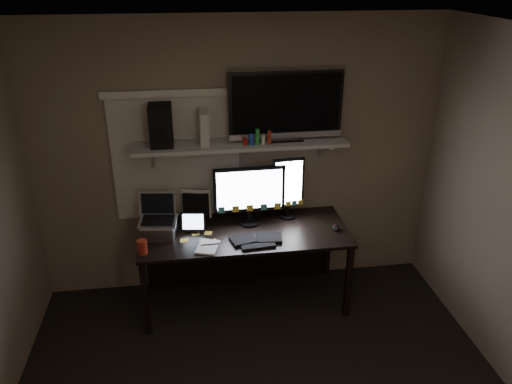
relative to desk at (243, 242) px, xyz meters
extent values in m
plane|color=silver|center=(0.00, -1.55, 1.95)|extent=(3.60, 3.60, 0.00)
plane|color=#6A594C|center=(0.00, 0.25, 0.70)|extent=(3.60, 0.00, 3.60)
cube|color=beige|center=(-0.55, 0.24, 0.75)|extent=(1.10, 0.02, 1.10)
cube|color=black|center=(0.00, -0.12, 0.16)|extent=(1.80, 0.75, 0.03)
cube|color=black|center=(0.00, 0.23, -0.20)|extent=(1.80, 0.02, 0.70)
cube|color=black|center=(-0.86, -0.46, -0.20)|extent=(0.05, 0.05, 0.70)
cube|color=black|center=(0.86, -0.46, -0.20)|extent=(0.05, 0.05, 0.70)
cube|color=black|center=(-0.86, 0.21, -0.20)|extent=(0.05, 0.05, 0.70)
cube|color=black|center=(0.86, 0.21, -0.20)|extent=(0.05, 0.05, 0.70)
cube|color=#A3A39F|center=(0.00, 0.08, 0.91)|extent=(1.80, 0.35, 0.03)
cube|color=black|center=(0.06, 0.03, 0.45)|extent=(0.63, 0.08, 0.55)
cube|color=black|center=(0.42, 0.10, 0.47)|extent=(0.29, 0.09, 0.58)
cube|color=black|center=(0.08, -0.29, 0.19)|extent=(0.45, 0.21, 0.03)
ellipsoid|color=black|center=(0.80, -0.21, 0.19)|extent=(0.07, 0.10, 0.04)
cube|color=silver|center=(-0.33, -0.35, 0.18)|extent=(0.23, 0.27, 0.01)
cube|color=black|center=(-0.44, -0.07, 0.27)|extent=(0.22, 0.12, 0.19)
cube|color=black|center=(-0.40, 0.16, 0.32)|extent=(0.25, 0.16, 0.29)
cube|color=silver|center=(-0.73, -0.10, 0.35)|extent=(0.35, 0.30, 0.36)
cylinder|color=maroon|center=(-0.85, -0.36, 0.24)|extent=(0.10, 0.10, 0.12)
cube|color=black|center=(0.38, 0.09, 1.21)|extent=(0.96, 0.19, 0.58)
cube|color=beige|center=(-0.30, 0.10, 1.06)|extent=(0.08, 0.23, 0.27)
cube|color=black|center=(-0.65, 0.09, 1.10)|extent=(0.19, 0.23, 0.34)
camera|label=1|loc=(-0.43, -3.89, 2.30)|focal=35.00mm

